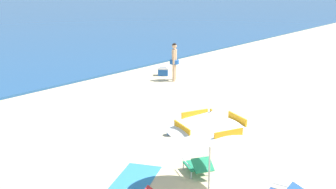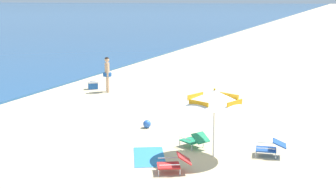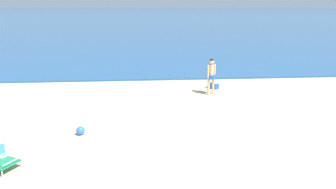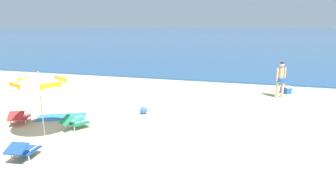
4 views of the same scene
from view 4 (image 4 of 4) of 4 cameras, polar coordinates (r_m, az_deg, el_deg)
ground_plane at (r=6.93m, az=5.28°, el=-16.11°), size 800.00×800.00×0.00m
ocean_water at (r=417.80m, az=17.07°, el=12.33°), size 800.00×800.00×0.10m
beach_umbrella_striped_main at (r=9.65m, az=-24.36°, el=2.54°), size 2.10×2.08×2.08m
lounge_chair_under_umbrella at (r=11.53m, az=-27.59°, el=-3.99°), size 0.86×1.03×0.53m
lounge_chair_beside_umbrella at (r=10.23m, az=-18.14°, el=-5.18°), size 0.90×1.03×0.53m
lounge_chair_facing_sea at (r=8.50m, az=-26.92°, el=-9.76°), size 0.65×0.94×0.51m
person_standing_near_shore at (r=14.95m, az=21.59°, el=3.25°), size 0.46×0.43×1.76m
cooler_box at (r=16.18m, az=22.47°, el=0.92°), size 0.58×0.61×0.43m
beach_ball at (r=11.48m, az=-4.88°, el=-3.18°), size 0.29×0.29×0.29m
beach_towel at (r=11.82m, az=-20.45°, el=-4.23°), size 2.01×1.59×0.01m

